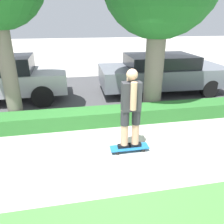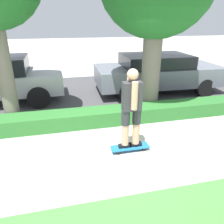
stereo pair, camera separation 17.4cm
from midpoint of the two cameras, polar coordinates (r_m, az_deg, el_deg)
The scene contains 7 objects.
ground_plane at distance 4.32m, azimuth 0.12°, elevation -12.19°, with size 60.00×60.00×0.00m, color #BCB7AD.
street_asphalt at distance 8.09m, azimuth -5.49°, elevation 5.02°, with size 12.33×5.00×0.01m.
hedge_row at distance 5.61m, azimuth -2.95°, elevation -1.25°, with size 12.33×0.60×0.38m.
skateboard at distance 4.55m, azimuth 5.68°, elevation -9.23°, with size 0.79×0.24×0.09m.
skater_person at distance 4.15m, azimuth 6.15°, elevation 0.99°, with size 0.49×0.41×1.60m.
parked_car_front at distance 7.81m, azimuth -25.73°, elevation 7.97°, with size 3.87×1.86×1.44m.
parked_car_middle at distance 8.22m, azimuth 13.46°, elevation 10.00°, with size 4.51×2.01×1.35m.
Camera 1 is at (-0.58, -3.49, 2.50)m, focal length 35.00 mm.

